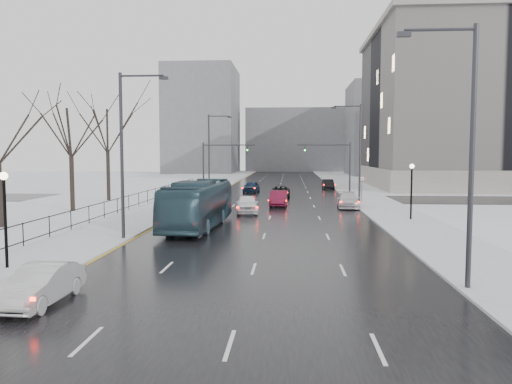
% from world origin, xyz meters
% --- Properties ---
extents(road, '(16.00, 150.00, 0.04)m').
position_xyz_m(road, '(0.00, 60.00, 0.02)').
color(road, black).
rests_on(road, ground).
extents(cross_road, '(130.00, 10.00, 0.04)m').
position_xyz_m(cross_road, '(0.00, 48.00, 0.02)').
color(cross_road, black).
rests_on(cross_road, ground).
extents(sidewalk_left, '(5.00, 150.00, 0.16)m').
position_xyz_m(sidewalk_left, '(-10.50, 60.00, 0.08)').
color(sidewalk_left, silver).
rests_on(sidewalk_left, ground).
extents(sidewalk_right, '(5.00, 150.00, 0.16)m').
position_xyz_m(sidewalk_right, '(10.50, 60.00, 0.08)').
color(sidewalk_right, silver).
rests_on(sidewalk_right, ground).
extents(park_strip, '(14.00, 150.00, 0.12)m').
position_xyz_m(park_strip, '(-20.00, 60.00, 0.06)').
color(park_strip, white).
rests_on(park_strip, ground).
extents(tree_park_c, '(8.05, 8.05, 11.50)m').
position_xyz_m(tree_park_c, '(-18.50, 24.00, 0.00)').
color(tree_park_c, black).
rests_on(tree_park_c, ground).
extents(tree_park_d, '(8.75, 8.75, 12.50)m').
position_xyz_m(tree_park_d, '(-17.80, 34.00, 0.00)').
color(tree_park_d, black).
rests_on(tree_park_d, ground).
extents(tree_park_e, '(9.45, 9.45, 13.50)m').
position_xyz_m(tree_park_e, '(-18.20, 44.00, 0.00)').
color(tree_park_e, black).
rests_on(tree_park_e, ground).
extents(iron_fence, '(0.06, 70.00, 1.30)m').
position_xyz_m(iron_fence, '(-13.00, 30.00, 0.91)').
color(iron_fence, black).
rests_on(iron_fence, sidewalk_left).
extents(streetlight_r_near, '(2.95, 0.25, 10.00)m').
position_xyz_m(streetlight_r_near, '(8.17, 10.00, 5.62)').
color(streetlight_r_near, '#2D2D33').
rests_on(streetlight_r_near, ground).
extents(streetlight_r_mid, '(2.95, 0.25, 10.00)m').
position_xyz_m(streetlight_r_mid, '(8.17, 40.00, 5.62)').
color(streetlight_r_mid, '#2D2D33').
rests_on(streetlight_r_mid, ground).
extents(streetlight_l_near, '(2.95, 0.25, 10.00)m').
position_xyz_m(streetlight_l_near, '(-8.17, 20.00, 5.62)').
color(streetlight_l_near, '#2D2D33').
rests_on(streetlight_l_near, ground).
extents(streetlight_l_far, '(2.95, 0.25, 10.00)m').
position_xyz_m(streetlight_l_far, '(-8.17, 52.00, 5.62)').
color(streetlight_l_far, '#2D2D33').
rests_on(streetlight_l_far, ground).
extents(lamppost_l, '(0.36, 0.36, 4.28)m').
position_xyz_m(lamppost_l, '(-11.00, 12.00, 2.94)').
color(lamppost_l, black).
rests_on(lamppost_l, sidewalk_left).
extents(lamppost_r_mid, '(0.36, 0.36, 4.28)m').
position_xyz_m(lamppost_r_mid, '(11.00, 30.00, 2.94)').
color(lamppost_r_mid, black).
rests_on(lamppost_r_mid, sidewalk_right).
extents(mast_signal_right, '(6.10, 0.33, 6.50)m').
position_xyz_m(mast_signal_right, '(7.33, 48.00, 4.11)').
color(mast_signal_right, '#2D2D33').
rests_on(mast_signal_right, ground).
extents(mast_signal_left, '(6.10, 0.33, 6.50)m').
position_xyz_m(mast_signal_left, '(-7.33, 48.00, 4.11)').
color(mast_signal_left, '#2D2D33').
rests_on(mast_signal_left, ground).
extents(no_uturn_sign, '(0.60, 0.06, 2.70)m').
position_xyz_m(no_uturn_sign, '(9.20, 44.00, 2.30)').
color(no_uturn_sign, '#2D2D33').
rests_on(no_uturn_sign, sidewalk_right).
extents(civic_building, '(41.00, 31.00, 24.80)m').
position_xyz_m(civic_building, '(35.00, 72.00, 11.21)').
color(civic_building, gray).
rests_on(civic_building, ground).
extents(bldg_far_right, '(24.00, 20.00, 22.00)m').
position_xyz_m(bldg_far_right, '(28.00, 115.00, 11.00)').
color(bldg_far_right, slate).
rests_on(bldg_far_right, ground).
extents(bldg_far_left, '(18.00, 22.00, 28.00)m').
position_xyz_m(bldg_far_left, '(-22.00, 125.00, 14.00)').
color(bldg_far_left, slate).
rests_on(bldg_far_left, ground).
extents(bldg_far_center, '(30.00, 18.00, 18.00)m').
position_xyz_m(bldg_far_center, '(4.00, 140.00, 9.00)').
color(bldg_far_center, slate).
rests_on(bldg_far_center, ground).
extents(sedan_left_near, '(1.57, 4.16, 1.36)m').
position_xyz_m(sedan_left_near, '(-6.98, 7.25, 0.72)').
color(sedan_left_near, silver).
rests_on(sedan_left_near, road).
extents(bus, '(3.31, 11.98, 3.31)m').
position_xyz_m(bus, '(-4.80, 25.34, 1.69)').
color(bus, '#2A4552').
rests_on(bus, road).
extents(sedan_center_near, '(2.31, 4.80, 1.58)m').
position_xyz_m(sedan_center_near, '(-2.11, 33.89, 0.83)').
color(sedan_center_near, white).
rests_on(sedan_center_near, road).
extents(sedan_right_near, '(1.73, 4.66, 1.52)m').
position_xyz_m(sedan_right_near, '(0.50, 39.88, 0.80)').
color(sedan_right_near, maroon).
rests_on(sedan_right_near, road).
extents(sedan_right_cross, '(2.24, 4.83, 1.34)m').
position_xyz_m(sedan_right_cross, '(0.50, 49.56, 0.71)').
color(sedan_right_cross, black).
rests_on(sedan_right_cross, road).
extents(sedan_right_far, '(2.23, 5.08, 1.45)m').
position_xyz_m(sedan_right_far, '(7.20, 38.87, 0.77)').
color(sedan_right_far, silver).
rests_on(sedan_right_far, road).
extents(sedan_center_far, '(2.21, 4.66, 1.54)m').
position_xyz_m(sedan_center_far, '(-3.50, 56.58, 0.81)').
color(sedan_center_far, '#14253D').
rests_on(sedan_center_far, road).
extents(sedan_right_distant, '(1.63, 4.34, 1.41)m').
position_xyz_m(sedan_right_distant, '(7.16, 63.86, 0.75)').
color(sedan_right_distant, black).
rests_on(sedan_right_distant, road).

